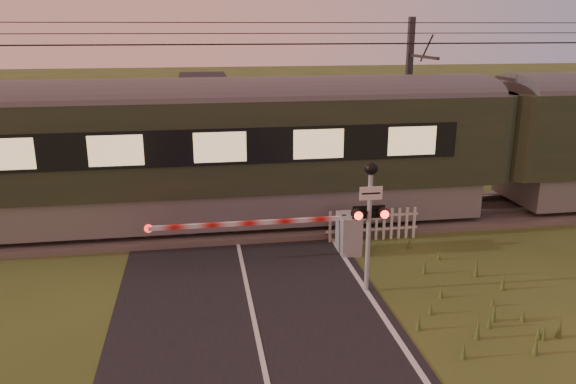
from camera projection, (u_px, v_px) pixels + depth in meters
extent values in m
plane|color=#3A4C1D|center=(256.00, 332.00, 11.43)|extent=(160.00, 160.00, 0.00)
cube|color=black|center=(256.00, 332.00, 11.43)|extent=(6.00, 140.00, 0.02)
cube|color=#47423D|center=(234.00, 224.00, 17.56)|extent=(140.00, 3.40, 0.24)
cube|color=slate|center=(235.00, 225.00, 16.83)|extent=(140.00, 0.08, 0.14)
cube|color=slate|center=(232.00, 210.00, 18.19)|extent=(140.00, 0.08, 0.14)
cube|color=#2D2116|center=(234.00, 220.00, 17.53)|extent=(0.24, 2.20, 0.06)
cylinder|color=black|center=(229.00, 45.00, 15.74)|extent=(120.00, 0.02, 0.02)
cylinder|color=black|center=(228.00, 44.00, 16.31)|extent=(120.00, 0.02, 0.02)
cylinder|color=black|center=(228.00, 22.00, 15.86)|extent=(120.00, 0.02, 0.02)
cylinder|color=black|center=(228.00, 33.00, 15.94)|extent=(120.00, 0.02, 0.02)
cube|color=slate|center=(128.00, 204.00, 16.85)|extent=(21.32, 2.82, 1.06)
cube|color=#223020|center=(123.00, 144.00, 16.33)|extent=(22.21, 3.07, 2.64)
cylinder|color=#4C4C4F|center=(119.00, 98.00, 15.95)|extent=(22.21, 1.07, 1.07)
cube|color=#FFD893|center=(116.00, 151.00, 14.79)|extent=(19.10, 0.04, 0.83)
cube|color=gray|center=(349.00, 234.00, 15.35)|extent=(0.54, 0.84, 1.09)
cylinder|color=gray|center=(344.00, 234.00, 15.33)|extent=(0.12, 0.12, 1.09)
cube|color=gray|center=(369.00, 217.00, 15.30)|extent=(0.89, 0.16, 0.16)
cube|color=red|center=(249.00, 223.00, 14.79)|extent=(5.18, 0.11, 0.11)
cylinder|color=red|center=(148.00, 229.00, 14.39)|extent=(0.22, 0.04, 0.22)
cylinder|color=gray|center=(368.00, 234.00, 12.82)|extent=(0.10, 0.10, 2.85)
cube|color=white|center=(371.00, 193.00, 12.49)|extent=(0.52, 0.03, 0.30)
sphere|color=black|center=(371.00, 168.00, 12.38)|extent=(0.30, 0.30, 0.30)
cube|color=black|center=(369.00, 213.00, 12.68)|extent=(0.71, 0.06, 0.06)
cylinder|color=#FF140C|center=(359.00, 216.00, 12.46)|extent=(0.19, 0.02, 0.19)
cylinder|color=#FF140C|center=(385.00, 214.00, 12.55)|extent=(0.19, 0.02, 0.19)
cube|color=black|center=(369.00, 212.00, 12.72)|extent=(0.76, 0.02, 0.30)
cube|color=silver|center=(372.00, 229.00, 16.33)|extent=(2.76, 0.04, 0.06)
cube|color=silver|center=(373.00, 216.00, 16.21)|extent=(2.76, 0.04, 0.06)
cube|color=#2D2D30|center=(407.00, 110.00, 19.85)|extent=(0.20, 0.20, 6.31)
cube|color=#2D2D30|center=(423.00, 57.00, 18.23)|extent=(0.09, 2.40, 0.09)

